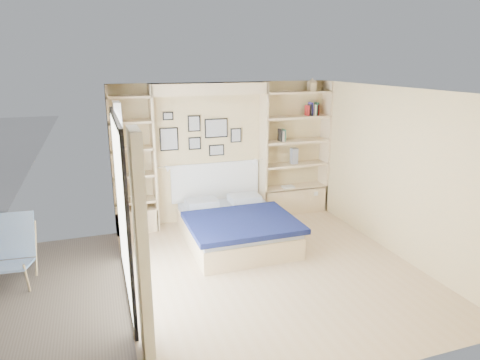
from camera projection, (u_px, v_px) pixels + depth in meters
name	position (u px, v px, depth m)	size (l,w,h in m)	color
ground	(271.00, 269.00, 6.09)	(4.50, 4.50, 0.00)	tan
room_shell	(215.00, 172.00, 7.07)	(4.50, 4.50, 4.50)	tan
bed	(235.00, 226.00, 6.95)	(1.65, 2.19, 1.07)	beige
photo_gallery	(200.00, 134.00, 7.54)	(1.48, 0.02, 0.82)	black
reading_lamps	(212.00, 164.00, 7.52)	(1.92, 0.12, 0.15)	silver
shelf_decor	(284.00, 125.00, 7.86)	(3.49, 0.23, 2.03)	black
deck_chair	(11.00, 251.00, 5.65)	(0.60, 0.93, 0.90)	tan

